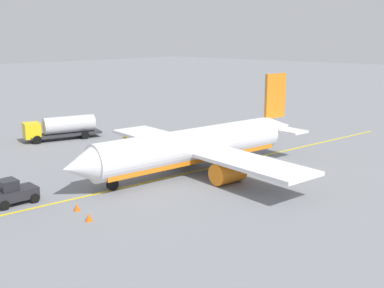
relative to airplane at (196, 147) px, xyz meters
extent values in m
plane|color=slate|center=(0.49, -0.07, -2.62)|extent=(400.00, 400.00, 0.00)
cylinder|color=white|center=(0.49, -0.07, 0.18)|extent=(22.93, 6.73, 3.60)
cube|color=orange|center=(0.49, -0.07, -0.81)|extent=(21.59, 5.91, 1.01)
cone|color=white|center=(12.95, -1.83, 0.18)|extent=(3.60, 3.86, 3.45)
cone|color=white|center=(-12.59, 1.78, 0.54)|extent=(4.79, 3.64, 3.06)
cube|color=orange|center=(-11.97, 1.69, 4.38)|extent=(3.22, 0.80, 5.20)
cube|color=white|center=(-11.97, 1.69, 0.58)|extent=(3.55, 8.65, 0.24)
cube|color=white|center=(-0.50, 0.07, -0.27)|extent=(8.62, 28.11, 0.36)
cylinder|color=orange|center=(1.02, 5.11, -1.52)|extent=(3.46, 2.53, 2.10)
cylinder|color=orange|center=(-0.44, -5.19, -1.52)|extent=(3.46, 2.53, 2.10)
cylinder|color=#4C4C51|center=(9.83, -1.39, -1.48)|extent=(0.24, 0.24, 1.17)
cylinder|color=black|center=(9.83, -1.39, -2.07)|extent=(1.15, 0.55, 1.10)
cylinder|color=#4C4C51|center=(-1.13, 2.78, -1.48)|extent=(0.24, 0.24, 1.17)
cylinder|color=black|center=(-1.13, 2.78, -2.07)|extent=(1.15, 0.55, 1.10)
cylinder|color=#4C4C51|center=(-1.85, -2.36, -1.48)|extent=(0.24, 0.24, 1.17)
cylinder|color=black|center=(-1.85, -2.36, -2.07)|extent=(1.15, 0.55, 1.10)
cube|color=#2D2D33|center=(0.39, -23.85, -1.92)|extent=(9.95, 5.36, 0.30)
cube|color=yellow|center=(4.59, -25.22, -0.97)|extent=(2.64, 2.90, 2.00)
cube|color=black|center=(5.45, -25.49, -0.57)|extent=(0.77, 1.95, 0.90)
cylinder|color=silver|center=(-0.18, -23.66, -0.62)|extent=(7.22, 4.30, 2.30)
cylinder|color=black|center=(4.60, -23.90, -2.07)|extent=(1.15, 0.67, 1.10)
cylinder|color=black|center=(3.83, -26.28, -2.07)|extent=(1.15, 0.67, 1.10)
cylinder|color=black|center=(-1.51, -21.92, -2.07)|extent=(1.15, 0.67, 1.10)
cylinder|color=black|center=(-2.28, -24.30, -2.07)|extent=(1.15, 0.67, 1.10)
cube|color=#232328|center=(17.68, -4.61, -1.77)|extent=(3.73, 2.24, 0.90)
cube|color=black|center=(18.18, -4.64, -0.87)|extent=(1.51, 1.69, 0.90)
cylinder|color=black|center=(16.31, -5.52, -2.22)|extent=(0.82, 0.35, 0.80)
cylinder|color=black|center=(16.45, -3.52, -2.22)|extent=(0.82, 0.35, 0.80)
cylinder|color=black|center=(19.04, -3.70, -2.22)|extent=(0.82, 0.35, 0.80)
cube|color=navy|center=(-2.73, -14.87, -2.19)|extent=(0.52, 0.45, 0.85)
cube|color=yellow|center=(-2.73, -14.87, -1.47)|extent=(0.61, 0.52, 0.60)
sphere|color=tan|center=(-2.73, -14.87, -1.03)|extent=(0.24, 0.24, 0.24)
cone|color=#F2590F|center=(15.14, 0.71, -2.33)|extent=(0.53, 0.53, 0.59)
cone|color=#F2590F|center=(15.79, 3.28, -2.31)|extent=(0.56, 0.56, 0.62)
cube|color=yellow|center=(0.49, -0.07, -2.61)|extent=(67.91, 9.87, 0.01)
camera|label=1|loc=(35.67, 32.47, 11.30)|focal=44.70mm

